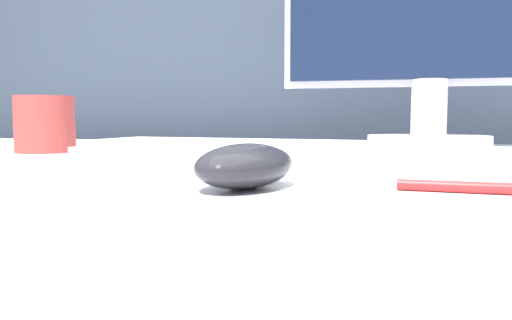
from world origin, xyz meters
TOP-DOWN VIEW (x-y plane):
  - partition_panel at (0.00, 0.63)m, footprint 5.00×0.03m
  - computer_mouse_near at (-0.05, -0.20)m, footprint 0.08×0.11m
  - keyboard at (-0.12, 0.02)m, footprint 0.41×0.18m
  - monitor at (0.12, 0.38)m, footprint 0.51×0.21m
  - mug at (-0.44, 0.09)m, footprint 0.09×0.09m
  - pen at (0.13, -0.19)m, footprint 0.15×0.02m

SIDE VIEW (x-z plane):
  - partition_panel at x=0.00m, z-range 0.00..1.12m
  - pen at x=0.13m, z-range 0.72..0.73m
  - keyboard at x=-0.12m, z-range 0.72..0.75m
  - computer_mouse_near at x=-0.05m, z-range 0.72..0.76m
  - mug at x=-0.44m, z-range 0.72..0.81m
  - monitor at x=0.12m, z-range 0.74..1.20m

